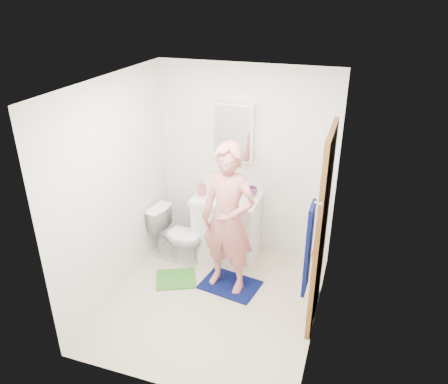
{
  "coord_description": "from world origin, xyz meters",
  "views": [
    {
      "loc": [
        1.33,
        -3.61,
        3.18
      ],
      "look_at": [
        0.04,
        0.25,
        1.24
      ],
      "focal_mm": 35.0,
      "sensor_mm": 36.0,
      "label": 1
    }
  ],
  "objects_px": {
    "vanity_cabinet": "(227,228)",
    "medicine_cabinet": "(233,132)",
    "toilet": "(177,235)",
    "toothbrush_cup": "(252,192)",
    "soap_dispenser": "(202,188)",
    "man": "(228,220)",
    "towel": "(308,249)"
  },
  "relations": [
    {
      "from": "vanity_cabinet",
      "to": "medicine_cabinet",
      "type": "distance_m",
      "value": 1.22
    },
    {
      "from": "vanity_cabinet",
      "to": "toilet",
      "type": "xyz_separation_m",
      "value": [
        -0.57,
        -0.26,
        -0.06
      ]
    },
    {
      "from": "toothbrush_cup",
      "to": "toilet",
      "type": "bearing_deg",
      "value": -156.04
    },
    {
      "from": "soap_dispenser",
      "to": "man",
      "type": "xyz_separation_m",
      "value": [
        0.51,
        -0.55,
        -0.06
      ]
    },
    {
      "from": "towel",
      "to": "toothbrush_cup",
      "type": "relative_size",
      "value": 5.83
    },
    {
      "from": "towel",
      "to": "man",
      "type": "height_order",
      "value": "man"
    },
    {
      "from": "medicine_cabinet",
      "to": "man",
      "type": "bearing_deg",
      "value": -75.68
    },
    {
      "from": "toothbrush_cup",
      "to": "man",
      "type": "xyz_separation_m",
      "value": [
        -0.06,
        -0.73,
        -0.02
      ]
    },
    {
      "from": "soap_dispenser",
      "to": "towel",
      "type": "bearing_deg",
      "value": -43.86
    },
    {
      "from": "medicine_cabinet",
      "to": "soap_dispenser",
      "type": "height_order",
      "value": "medicine_cabinet"
    },
    {
      "from": "vanity_cabinet",
      "to": "toilet",
      "type": "relative_size",
      "value": 1.17
    },
    {
      "from": "medicine_cabinet",
      "to": "toothbrush_cup",
      "type": "xyz_separation_m",
      "value": [
        0.28,
        -0.11,
        -0.7
      ]
    },
    {
      "from": "vanity_cabinet",
      "to": "toothbrush_cup",
      "type": "height_order",
      "value": "toothbrush_cup"
    },
    {
      "from": "medicine_cabinet",
      "to": "toilet",
      "type": "xyz_separation_m",
      "value": [
        -0.57,
        -0.48,
        -1.26
      ]
    },
    {
      "from": "soap_dispenser",
      "to": "man",
      "type": "distance_m",
      "value": 0.75
    },
    {
      "from": "medicine_cabinet",
      "to": "towel",
      "type": "height_order",
      "value": "medicine_cabinet"
    },
    {
      "from": "vanity_cabinet",
      "to": "man",
      "type": "height_order",
      "value": "man"
    },
    {
      "from": "medicine_cabinet",
      "to": "toothbrush_cup",
      "type": "relative_size",
      "value": 5.1
    },
    {
      "from": "medicine_cabinet",
      "to": "towel",
      "type": "xyz_separation_m",
      "value": [
        1.18,
        -1.71,
        -0.35
      ]
    },
    {
      "from": "man",
      "to": "toilet",
      "type": "bearing_deg",
      "value": 166.32
    },
    {
      "from": "towel",
      "to": "toilet",
      "type": "relative_size",
      "value": 1.17
    },
    {
      "from": "soap_dispenser",
      "to": "man",
      "type": "bearing_deg",
      "value": -46.81
    },
    {
      "from": "soap_dispenser",
      "to": "medicine_cabinet",
      "type": "bearing_deg",
      "value": 43.83
    },
    {
      "from": "soap_dispenser",
      "to": "vanity_cabinet",
      "type": "bearing_deg",
      "value": 11.86
    },
    {
      "from": "toilet",
      "to": "toothbrush_cup",
      "type": "bearing_deg",
      "value": -55.52
    },
    {
      "from": "towel",
      "to": "toilet",
      "type": "xyz_separation_m",
      "value": [
        -1.75,
        1.23,
        -0.91
      ]
    },
    {
      "from": "man",
      "to": "soap_dispenser",
      "type": "bearing_deg",
      "value": 143.54
    },
    {
      "from": "medicine_cabinet",
      "to": "toilet",
      "type": "height_order",
      "value": "medicine_cabinet"
    },
    {
      "from": "soap_dispenser",
      "to": "toothbrush_cup",
      "type": "relative_size",
      "value": 1.42
    },
    {
      "from": "toilet",
      "to": "toothbrush_cup",
      "type": "xyz_separation_m",
      "value": [
        0.85,
        0.38,
        0.56
      ]
    },
    {
      "from": "vanity_cabinet",
      "to": "toilet",
      "type": "bearing_deg",
      "value": -155.65
    },
    {
      "from": "medicine_cabinet",
      "to": "toothbrush_cup",
      "type": "height_order",
      "value": "medicine_cabinet"
    }
  ]
}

